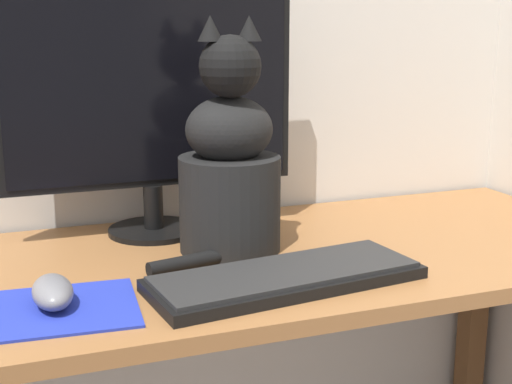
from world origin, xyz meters
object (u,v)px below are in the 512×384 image
(monitor, at_px, (150,102))
(computer_mouse_left, at_px, (53,292))
(keyboard, at_px, (286,277))
(cat, at_px, (229,167))

(monitor, bearing_deg, computer_mouse_left, -124.16)
(keyboard, height_order, cat, cat)
(computer_mouse_left, bearing_deg, keyboard, -4.63)
(keyboard, relative_size, cat, 1.09)
(monitor, xyz_separation_m, cat, (0.10, -0.15, -0.10))
(monitor, height_order, cat, monitor)
(monitor, relative_size, computer_mouse_left, 5.00)
(monitor, distance_m, keyboard, 0.43)
(computer_mouse_left, bearing_deg, cat, 27.48)
(monitor, relative_size, cat, 1.35)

